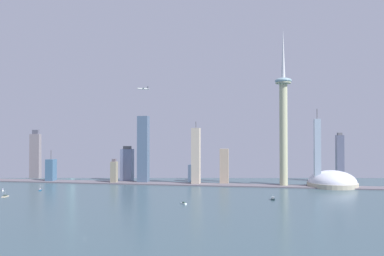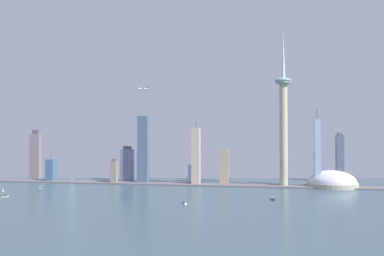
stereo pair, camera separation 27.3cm
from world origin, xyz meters
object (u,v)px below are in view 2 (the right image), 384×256
skyscraper_3 (114,172)px  skyscraper_4 (71,144)px  skyscraper_5 (51,170)px  observation_tower (283,115)px  stadium_dome (332,183)px  skyscraper_9 (196,156)px  boat_1 (3,190)px  skyscraper_8 (143,149)px  boat_4 (273,199)px  boat_3 (5,196)px  skyscraper_7 (127,165)px  skyscraper_10 (36,155)px  boat_0 (40,190)px  boat_2 (184,203)px  skyscraper_1 (224,166)px  skyscraper_2 (317,153)px  skyscraper_0 (192,173)px  airplane (143,89)px  skyscraper_6 (340,158)px

skyscraper_3 → skyscraper_4: 212.41m
skyscraper_3 → skyscraper_5: size_ratio=0.75×
observation_tower → stadium_dome: size_ratio=3.27×
skyscraper_9 → boat_1: skyscraper_9 is taller
skyscraper_5 → boat_1: bearing=-93.7°
skyscraper_8 → boat_4: size_ratio=10.29×
boat_3 → boat_4: size_ratio=1.11×
skyscraper_7 → skyscraper_10: skyscraper_10 is taller
boat_0 → boat_2: bearing=-125.1°
stadium_dome → skyscraper_1: bearing=178.3°
skyscraper_2 → skyscraper_7: (-436.82, 32.88, -32.89)m
skyscraper_3 → boat_4: bearing=-26.0°
skyscraper_0 → skyscraper_5: bearing=-170.4°
observation_tower → skyscraper_10: 634.47m
boat_0 → airplane: size_ratio=0.49×
skyscraper_6 → airplane: 488.76m
boat_2 → boat_4: boat_4 is taller
skyscraper_7 → boat_0: (-120.13, -178.60, -38.86)m
skyscraper_4 → skyscraper_6: skyscraper_4 is taller
boat_4 → skyscraper_10: bearing=72.7°
stadium_dome → boat_2: (-276.53, -258.24, -7.38)m
boat_0 → boat_4: 457.39m
skyscraper_3 → skyscraper_5: 162.66m
skyscraper_5 → skyscraper_9: (352.72, 4.00, 36.94)m
skyscraper_1 → skyscraper_2: skyscraper_2 is taller
skyscraper_6 → skyscraper_9: size_ratio=0.82×
skyscraper_0 → airplane: size_ratio=1.74×
boat_0 → boat_4: boat_0 is taller
skyscraper_3 → airplane: (82.00, -42.65, 186.54)m
stadium_dome → skyscraper_4: skyscraper_4 is taller
skyscraper_7 → boat_1: bearing=-134.1°
skyscraper_8 → skyscraper_10: (-304.30, 47.86, -18.85)m
observation_tower → skyscraper_3: observation_tower is taller
skyscraper_0 → airplane: airplane is taller
boat_3 → skyscraper_8: bearing=135.1°
observation_tower → skyscraper_10: observation_tower is taller
skyscraper_4 → boat_1: bearing=-91.3°
observation_tower → skyscraper_0: bearing=166.1°
boat_4 → airplane: airplane is taller
skyscraper_8 → boat_1: bearing=-143.2°
stadium_dome → skyscraper_10: bearing=176.1°
skyscraper_0 → skyscraper_10: 414.53m
skyscraper_6 → boat_3: size_ratio=6.99×
boat_1 → boat_2: size_ratio=0.84×
observation_tower → skyscraper_2: observation_tower is taller
skyscraper_3 → skyscraper_2: bearing=1.1°
boat_3 → skyscraper_10: bearing=-165.0°
stadium_dome → boat_1: 682.35m
skyscraper_5 → skyscraper_7: skyscraper_7 is taller
skyscraper_2 → boat_1: skyscraper_2 is taller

